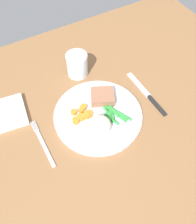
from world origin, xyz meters
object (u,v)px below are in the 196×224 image
(fork, at_px, (43,143))
(water_glass, at_px, (77,66))
(napkin, at_px, (4,115))
(knife, at_px, (147,94))
(dinner_plate, at_px, (98,115))
(meat_portion, at_px, (101,97))

(fork, bearing_deg, water_glass, 46.10)
(napkin, bearing_deg, knife, -18.69)
(dinner_plate, height_order, water_glass, water_glass)
(meat_portion, relative_size, fork, 0.44)
(dinner_plate, relative_size, napkin, 2.05)
(water_glass, bearing_deg, napkin, -169.47)
(water_glass, relative_size, napkin, 0.62)
(dinner_plate, height_order, fork, dinner_plate)
(napkin, bearing_deg, dinner_plate, -29.89)
(dinner_plate, height_order, napkin, same)
(fork, distance_m, napkin, 0.16)
(dinner_plate, xyz_separation_m, water_glass, (0.03, 0.20, 0.03))
(meat_portion, bearing_deg, fork, -168.42)
(meat_portion, distance_m, fork, 0.23)
(knife, relative_size, water_glass, 2.51)
(dinner_plate, distance_m, knife, 0.18)
(dinner_plate, distance_m, meat_portion, 0.06)
(meat_portion, bearing_deg, dinner_plate, -130.60)
(knife, xyz_separation_m, napkin, (-0.44, 0.15, 0.01))
(fork, bearing_deg, knife, 2.96)
(water_glass, bearing_deg, dinner_plate, -98.57)
(fork, height_order, napkin, napkin)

